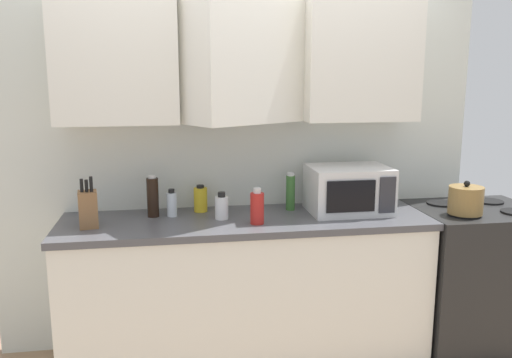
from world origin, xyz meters
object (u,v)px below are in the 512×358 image
stove_range (472,276)px  bottle_clear_tall (172,204)px  bottle_red_sauce (257,208)px  knife_block (88,209)px  kettle (466,200)px  bottle_green_oil (290,192)px  bottle_yellow_mustard (201,199)px  bottle_white_jar (222,207)px  bottle_soy_dark (153,197)px  microwave (348,189)px

stove_range → bottle_clear_tall: bottle_clear_tall is taller
bottle_red_sauce → knife_block: bearing=174.7°
bottle_clear_tall → kettle: bearing=-8.7°
stove_range → kettle: 0.59m
stove_range → bottle_green_oil: bearing=172.2°
kettle → bottle_yellow_mustard: bearing=167.2°
kettle → bottle_white_jar: bearing=173.7°
bottle_yellow_mustard → bottle_soy_dark: bearing=-165.2°
microwave → bottle_soy_dark: bearing=176.1°
microwave → bottle_white_jar: size_ratio=3.01×
knife_block → bottle_green_oil: 1.19m
stove_range → microwave: size_ratio=1.90×
bottle_red_sauce → bottle_white_jar: size_ratio=1.29×
microwave → bottle_red_sauce: microwave is taller
kettle → bottle_white_jar: kettle is taller
kettle → bottle_clear_tall: 1.74m
kettle → bottle_white_jar: (-1.44, 0.16, -0.02)m
bottle_red_sauce → bottle_soy_dark: size_ratio=0.83×
bottle_soy_dark → knife_block: bearing=-154.6°
kettle → bottle_green_oil: bottle_green_oil is taller
knife_block → bottle_white_jar: knife_block is taller
microwave → bottle_yellow_mustard: (-0.89, 0.15, -0.06)m
stove_range → bottle_green_oil: size_ratio=3.91×
bottle_red_sauce → bottle_soy_dark: 0.63m
bottle_soy_dark → stove_range: bearing=-3.9°
microwave → bottle_soy_dark: size_ratio=1.93×
bottle_red_sauce → bottle_yellow_mustard: bearing=132.5°
bottle_red_sauce → bottle_clear_tall: 0.53m
bottle_soy_dark → bottle_white_jar: bearing=-16.7°
knife_block → bottle_soy_dark: size_ratio=1.14×
bottle_white_jar → bottle_soy_dark: bearing=163.3°
bottle_red_sauce → bottle_soy_dark: (-0.58, 0.25, 0.03)m
kettle → bottle_green_oil: 1.04m
bottle_soy_dark → bottle_yellow_mustard: bearing=14.8°
bottle_red_sauce → bottle_green_oil: 0.37m
kettle → microwave: bearing=163.4°
bottle_yellow_mustard → bottle_soy_dark: size_ratio=0.66×
bottle_red_sauce → bottle_clear_tall: (-0.47, 0.24, -0.02)m
bottle_white_jar → bottle_red_sauce: bearing=-35.0°
bottle_yellow_mustard → microwave: bearing=-9.9°
kettle → knife_block: bearing=177.0°
bottle_green_oil → bottle_white_jar: bearing=-162.1°
knife_block → bottle_soy_dark: (0.34, 0.16, 0.02)m
bottle_clear_tall → bottle_green_oil: size_ratio=0.71×
bottle_green_oil → bottle_soy_dark: bearing=-178.4°
stove_range → bottle_red_sauce: bearing=-175.5°
bottle_white_jar → kettle: bearing=-6.3°
bottle_white_jar → microwave: bearing=2.8°
microwave → knife_block: size_ratio=1.69×
microwave → knife_block: (-1.52, -0.08, -0.04)m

